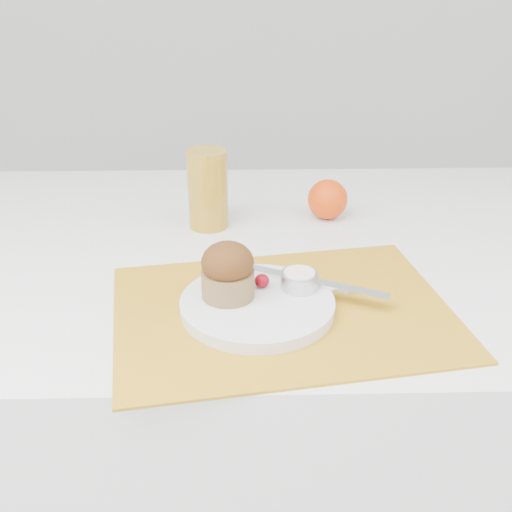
{
  "coord_description": "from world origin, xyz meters",
  "views": [
    {
      "loc": [
        -0.03,
        -0.94,
        1.23
      ],
      "look_at": [
        -0.01,
        -0.09,
        0.8
      ],
      "focal_mm": 45.0,
      "sensor_mm": 36.0,
      "label": 1
    }
  ],
  "objects_px": {
    "juice_glass": "(208,189)",
    "muffin": "(228,271)",
    "plate": "(257,305)",
    "orange": "(328,199)",
    "table": "(260,416)"
  },
  "relations": [
    {
      "from": "orange",
      "to": "juice_glass",
      "type": "distance_m",
      "value": 0.23
    },
    {
      "from": "table",
      "to": "muffin",
      "type": "distance_m",
      "value": 0.49
    },
    {
      "from": "plate",
      "to": "juice_glass",
      "type": "bearing_deg",
      "value": 104.83
    },
    {
      "from": "muffin",
      "to": "juice_glass",
      "type": "bearing_deg",
      "value": 97.75
    },
    {
      "from": "juice_glass",
      "to": "muffin",
      "type": "distance_m",
      "value": 0.3
    },
    {
      "from": "plate",
      "to": "juice_glass",
      "type": "relative_size",
      "value": 1.52
    },
    {
      "from": "plate",
      "to": "orange",
      "type": "distance_m",
      "value": 0.37
    },
    {
      "from": "table",
      "to": "orange",
      "type": "bearing_deg",
      "value": 42.99
    },
    {
      "from": "table",
      "to": "orange",
      "type": "distance_m",
      "value": 0.45
    },
    {
      "from": "table",
      "to": "plate",
      "type": "distance_m",
      "value": 0.45
    },
    {
      "from": "plate",
      "to": "muffin",
      "type": "height_order",
      "value": "muffin"
    },
    {
      "from": "plate",
      "to": "muffin",
      "type": "xyz_separation_m",
      "value": [
        -0.04,
        0.01,
        0.05
      ]
    },
    {
      "from": "table",
      "to": "plate",
      "type": "relative_size",
      "value": 5.51
    },
    {
      "from": "table",
      "to": "muffin",
      "type": "relative_size",
      "value": 12.54
    },
    {
      "from": "table",
      "to": "plate",
      "type": "height_order",
      "value": "plate"
    }
  ]
}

